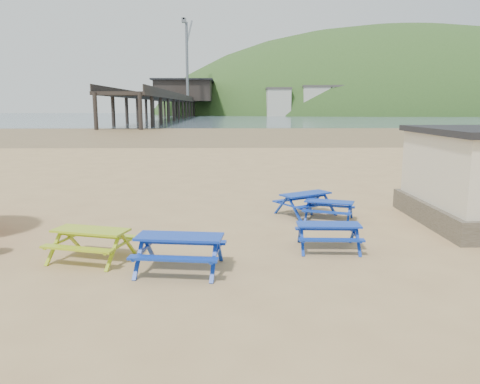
{
  "coord_description": "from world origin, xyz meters",
  "views": [
    {
      "loc": [
        0.45,
        -13.93,
        3.83
      ],
      "look_at": [
        0.8,
        1.5,
        1.0
      ],
      "focal_mm": 35.0,
      "sensor_mm": 36.0,
      "label": 1
    }
  ],
  "objects": [
    {
      "name": "picnic_table_blue_b",
      "position": [
        3.83,
        1.51,
        0.34
      ],
      "size": [
        1.97,
        1.79,
        0.68
      ],
      "rotation": [
        0.0,
        0.0,
        -0.37
      ],
      "color": "#051194",
      "rests_on": "ground"
    },
    {
      "name": "wet_sand",
      "position": [
        0.0,
        55.0,
        0.0
      ],
      "size": [
        400.0,
        400.0,
        0.0
      ],
      "primitive_type": "plane",
      "color": "olive",
      "rests_on": "ground"
    },
    {
      "name": "pier",
      "position": [
        -17.99,
        178.23,
        5.46
      ],
      "size": [
        24.0,
        220.0,
        39.29
      ],
      "color": "black",
      "rests_on": "ground"
    },
    {
      "name": "picnic_table_blue_e",
      "position": [
        3.13,
        -1.75,
        0.36
      ],
      "size": [
        1.77,
        1.46,
        0.71
      ],
      "rotation": [
        0.0,
        0.0,
        -0.05
      ],
      "color": "#051194",
      "rests_on": "ground"
    },
    {
      "name": "picnic_table_yellow",
      "position": [
        -3.05,
        -2.48,
        0.4
      ],
      "size": [
        2.23,
        1.98,
        0.79
      ],
      "rotation": [
        0.0,
        0.0,
        -0.28
      ],
      "color": "#BBCA0C",
      "rests_on": "ground"
    },
    {
      "name": "ground",
      "position": [
        0.0,
        0.0,
        0.0
      ],
      "size": [
        400.0,
        400.0,
        0.0
      ],
      "primitive_type": "plane",
      "color": "tan",
      "rests_on": "ground"
    },
    {
      "name": "sea",
      "position": [
        0.0,
        170.0,
        0.01
      ],
      "size": [
        400.0,
        400.0,
        0.0
      ],
      "primitive_type": "plane",
      "color": "#485A67",
      "rests_on": "ground"
    },
    {
      "name": "headland_town",
      "position": [
        90.0,
        229.68,
        -9.91
      ],
      "size": [
        264.0,
        144.0,
        108.0
      ],
      "color": "#2D4C1E",
      "rests_on": "ground"
    },
    {
      "name": "picnic_table_blue_c",
      "position": [
        3.18,
        2.41,
        0.39
      ],
      "size": [
        2.37,
        2.25,
        0.78
      ],
      "rotation": [
        0.0,
        0.0,
        0.55
      ],
      "color": "#051194",
      "rests_on": "ground"
    },
    {
      "name": "picnic_table_blue_d",
      "position": [
        -0.73,
        -3.31,
        0.42
      ],
      "size": [
        2.21,
        1.87,
        0.85
      ],
      "rotation": [
        0.0,
        0.0,
        -0.13
      ],
      "color": "#051194",
      "rests_on": "ground"
    }
  ]
}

